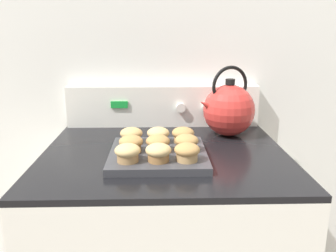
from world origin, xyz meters
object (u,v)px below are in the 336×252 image
(muffin_r2_c1, at_px, (158,135))
(muffin_pan, at_px, (158,155))
(muffin_r2_c2, at_px, (183,135))
(muffin_r2_c0, at_px, (131,135))
(tea_kettle, at_px, (229,109))
(muffin_r1_c1, at_px, (158,143))
(muffin_r0_c1, at_px, (158,152))
(muffin_r0_c0, at_px, (128,153))
(muffin_r1_c2, at_px, (187,142))
(muffin_r1_c0, at_px, (131,144))
(muffin_r0_c2, at_px, (187,152))

(muffin_r2_c1, bearing_deg, muffin_pan, -90.33)
(muffin_r2_c2, bearing_deg, muffin_r2_c0, 179.84)
(tea_kettle, bearing_deg, muffin_r1_c1, -137.41)
(muffin_r0_c1, height_order, muffin_r2_c1, same)
(muffin_r0_c0, distance_m, muffin_r1_c2, 0.19)
(muffin_r1_c1, height_order, muffin_r1_c2, same)
(muffin_pan, height_order, muffin_r1_c0, muffin_r1_c0)
(tea_kettle, bearing_deg, muffin_r1_c2, -126.29)
(muffin_r0_c0, relative_size, muffin_r1_c2, 1.00)
(muffin_r0_c1, bearing_deg, muffin_r0_c0, -179.85)
(muffin_pan, xyz_separation_m, muffin_r2_c1, (0.00, 0.09, 0.04))
(muffin_pan, bearing_deg, muffin_r0_c2, -45.42)
(muffin_r1_c0, bearing_deg, muffin_pan, 1.95)
(muffin_r0_c1, distance_m, muffin_r2_c0, 0.19)
(muffin_r1_c2, distance_m, muffin_r2_c1, 0.12)
(muffin_r0_c0, height_order, muffin_r1_c0, same)
(muffin_r1_c0, xyz_separation_m, muffin_r1_c2, (0.17, 0.01, 0.00))
(muffin_pan, xyz_separation_m, muffin_r0_c1, (0.00, -0.08, 0.04))
(muffin_pan, height_order, muffin_r2_c0, muffin_r2_c0)
(muffin_r0_c2, distance_m, muffin_r2_c0, 0.24)
(muffin_r0_c0, relative_size, muffin_r1_c0, 1.00)
(muffin_r2_c1, relative_size, muffin_r2_c2, 1.00)
(muffin_pan, relative_size, muffin_r0_c2, 4.02)
(muffin_r2_c0, relative_size, muffin_r2_c2, 1.00)
(muffin_r1_c0, relative_size, muffin_r2_c1, 1.00)
(muffin_pan, xyz_separation_m, muffin_r1_c1, (-0.00, -0.00, 0.04))
(muffin_pan, distance_m, muffin_r2_c2, 0.12)
(tea_kettle, bearing_deg, muffin_r2_c2, -139.34)
(muffin_r2_c0, bearing_deg, muffin_r0_c2, -44.96)
(muffin_pan, bearing_deg, muffin_r2_c1, 89.67)
(muffin_r2_c2, bearing_deg, muffin_r2_c1, 179.16)
(muffin_r1_c0, height_order, muffin_r2_c1, same)
(muffin_r1_c0, bearing_deg, muffin_r2_c0, 93.42)
(muffin_r1_c1, xyz_separation_m, muffin_r2_c1, (0.00, 0.09, 0.00))
(muffin_r0_c1, height_order, muffin_r0_c2, same)
(muffin_r2_c0, bearing_deg, tea_kettle, 23.65)
(muffin_r0_c2, height_order, muffin_r1_c1, same)
(muffin_pan, distance_m, muffin_r0_c1, 0.09)
(muffin_r0_c0, relative_size, muffin_r2_c1, 1.00)
(muffin_pan, relative_size, muffin_r0_c0, 4.02)
(muffin_r2_c1, bearing_deg, muffin_r0_c2, -64.36)
(muffin_r0_c0, bearing_deg, muffin_r2_c0, 90.49)
(muffin_r1_c0, xyz_separation_m, muffin_r2_c1, (0.08, 0.09, 0.00))
(muffin_r1_c0, relative_size, muffin_r1_c2, 1.00)
(muffin_r2_c0, bearing_deg, muffin_r1_c0, -86.58)
(muffin_r0_c0, bearing_deg, tea_kettle, 42.99)
(muffin_r0_c1, xyz_separation_m, muffin_r2_c2, (0.08, 0.17, 0.00))
(muffin_r2_c1, bearing_deg, muffin_r0_c0, -116.79)
(muffin_r2_c2, bearing_deg, muffin_r0_c1, -115.70)
(muffin_r0_c1, distance_m, muffin_r2_c1, 0.17)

